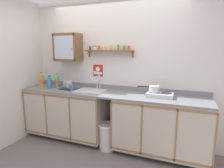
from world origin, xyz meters
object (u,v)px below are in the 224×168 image
bottle_water_blue_0 (51,82)px  bottle_juice_amber_1 (42,81)px  hot_plate_stove (160,95)px  saucepan (154,89)px  wall_cabinet (68,47)px  bottle_soda_green_2 (57,81)px  bottle_detergent_teal_3 (49,82)px  sink (91,92)px  dish_rack (69,88)px  warning_sign (98,71)px  mug (72,88)px  trash_bin (108,136)px

bottle_water_blue_0 → bottle_juice_amber_1: 0.19m
hot_plate_stove → saucepan: bearing=169.7°
saucepan → wall_cabinet: bearing=176.1°
bottle_juice_amber_1 → bottle_soda_green_2: 0.28m
saucepan → bottle_detergent_teal_3: size_ratio=1.41×
sink → dish_rack: size_ratio=1.52×
bottle_juice_amber_1 → bottle_soda_green_2: size_ratio=1.13×
sink → saucepan: sink is taller
dish_rack → wall_cabinet: wall_cabinet is taller
bottle_juice_amber_1 → bottle_soda_green_2: bottle_juice_amber_1 is taller
warning_sign → wall_cabinet: bearing=-166.7°
bottle_soda_green_2 → wall_cabinet: 0.69m
bottle_water_blue_0 → mug: size_ratio=1.87×
bottle_juice_amber_1 → warning_sign: bearing=22.8°
sink → bottle_juice_amber_1: 1.01m
saucepan → trash_bin: saucepan is taller
bottle_juice_amber_1 → wall_cabinet: 0.81m
bottle_juice_amber_1 → dish_rack: bearing=12.6°
wall_cabinet → trash_bin: (0.94, -0.32, -1.50)m
wall_cabinet → trash_bin: 1.80m
saucepan → wall_cabinet: size_ratio=0.66×
sink → wall_cabinet: (-0.55, 0.13, 0.79)m
wall_cabinet → warning_sign: 0.72m
saucepan → bottle_juice_amber_1: size_ratio=1.10×
saucepan → bottle_juice_amber_1: 2.10m
bottle_soda_green_2 → trash_bin: size_ratio=0.62×
dish_rack → mug: bearing=-39.8°
bottle_detergent_teal_3 → wall_cabinet: bearing=34.0°
bottle_soda_green_2 → sink: bearing=0.3°
sink → wall_cabinet: size_ratio=1.02×
bottle_water_blue_0 → warning_sign: warning_sign is taller
mug → trash_bin: 1.06m
dish_rack → saucepan: bearing=1.9°
hot_plate_stove → bottle_juice_amber_1: bottle_juice_amber_1 is taller
dish_rack → trash_bin: dish_rack is taller
bottle_juice_amber_1 → trash_bin: (1.37, -0.03, -0.87)m
bottle_juice_amber_1 → mug: size_ratio=2.55×
dish_rack → wall_cabinet: bearing=122.5°
warning_sign → trash_bin: size_ratio=0.49×
bottle_soda_green_2 → mug: (0.42, -0.13, -0.08)m
hot_plate_stove → dish_rack: bearing=-178.9°
hot_plate_stove → bottle_juice_amber_1: 2.21m
saucepan → dish_rack: (-1.56, -0.05, -0.09)m
bottle_soda_green_2 → hot_plate_stove: bearing=-0.1°
sink → wall_cabinet: bearing=167.1°
mug → wall_cabinet: 0.80m
hot_plate_stove → wall_cabinet: wall_cabinet is taller
bottle_water_blue_0 → mug: (0.59, -0.15, -0.05)m
bottle_juice_amber_1 → mug: 0.66m
bottle_water_blue_0 → wall_cabinet: 0.77m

